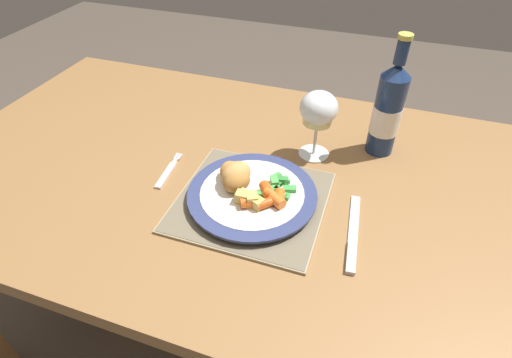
{
  "coord_description": "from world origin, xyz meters",
  "views": [
    {
      "loc": [
        0.22,
        -0.66,
        1.31
      ],
      "look_at": [
        0.02,
        -0.06,
        0.78
      ],
      "focal_mm": 28.0,
      "sensor_mm": 36.0,
      "label": 1
    }
  ],
  "objects_px": {
    "table_knife": "(353,239)",
    "dinner_plate": "(252,195)",
    "wine_glass": "(318,111)",
    "fork": "(167,173)",
    "dining_table": "(258,202)",
    "bottle": "(388,110)"
  },
  "relations": [
    {
      "from": "wine_glass",
      "to": "bottle",
      "type": "distance_m",
      "value": 0.16
    },
    {
      "from": "table_knife",
      "to": "bottle",
      "type": "height_order",
      "value": "bottle"
    },
    {
      "from": "dining_table",
      "to": "fork",
      "type": "height_order",
      "value": "fork"
    },
    {
      "from": "table_knife",
      "to": "dinner_plate",
      "type": "bearing_deg",
      "value": 169.8
    },
    {
      "from": "dining_table",
      "to": "table_knife",
      "type": "bearing_deg",
      "value": -28.27
    },
    {
      "from": "dinner_plate",
      "to": "wine_glass",
      "type": "xyz_separation_m",
      "value": [
        0.08,
        0.2,
        0.1
      ]
    },
    {
      "from": "table_knife",
      "to": "wine_glass",
      "type": "relative_size",
      "value": 1.24
    },
    {
      "from": "table_knife",
      "to": "wine_glass",
      "type": "distance_m",
      "value": 0.3
    },
    {
      "from": "wine_glass",
      "to": "table_knife",
      "type": "bearing_deg",
      "value": -61.76
    },
    {
      "from": "dining_table",
      "to": "table_knife",
      "type": "relative_size",
      "value": 7.57
    },
    {
      "from": "wine_glass",
      "to": "fork",
      "type": "bearing_deg",
      "value": -148.84
    },
    {
      "from": "dining_table",
      "to": "dinner_plate",
      "type": "distance_m",
      "value": 0.13
    },
    {
      "from": "dining_table",
      "to": "bottle",
      "type": "height_order",
      "value": "bottle"
    },
    {
      "from": "fork",
      "to": "bottle",
      "type": "height_order",
      "value": "bottle"
    },
    {
      "from": "fork",
      "to": "table_knife",
      "type": "relative_size",
      "value": 0.63
    },
    {
      "from": "dining_table",
      "to": "bottle",
      "type": "relative_size",
      "value": 5.46
    },
    {
      "from": "dinner_plate",
      "to": "table_knife",
      "type": "relative_size",
      "value": 1.31
    },
    {
      "from": "fork",
      "to": "bottle",
      "type": "xyz_separation_m",
      "value": [
        0.44,
        0.25,
        0.11
      ]
    },
    {
      "from": "wine_glass",
      "to": "bottle",
      "type": "bearing_deg",
      "value": 25.53
    },
    {
      "from": "dinner_plate",
      "to": "fork",
      "type": "bearing_deg",
      "value": 173.76
    },
    {
      "from": "dining_table",
      "to": "wine_glass",
      "type": "xyz_separation_m",
      "value": [
        0.1,
        0.12,
        0.2
      ]
    },
    {
      "from": "table_knife",
      "to": "bottle",
      "type": "bearing_deg",
      "value": 87.1
    }
  ]
}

